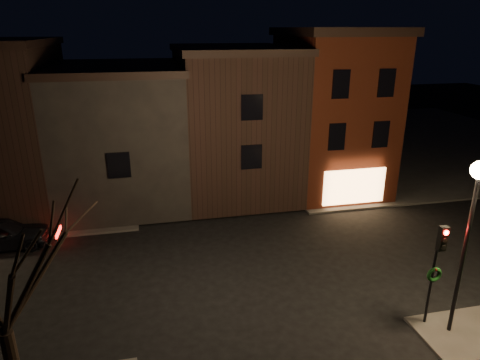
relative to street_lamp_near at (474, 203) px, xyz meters
name	(u,v)px	position (x,y,z in m)	size (l,w,h in m)	color
ground	(247,267)	(-6.20, 6.00, -5.18)	(120.00, 120.00, 0.00)	black
sidewalk_far_right	(397,140)	(13.80, 26.00, -5.12)	(30.00, 30.00, 0.12)	#2D2B28
corner_building	(332,110)	(1.80, 15.47, 0.22)	(6.50, 8.50, 10.50)	#511C0E
row_building_a	(234,120)	(-4.70, 16.50, -0.34)	(7.30, 10.30, 9.40)	black
row_building_b	(122,132)	(-11.95, 16.50, -0.85)	(7.80, 10.30, 8.40)	black
street_lamp_near	(474,203)	(0.00, 0.00, 0.00)	(0.60, 0.60, 6.48)	black
traffic_signal	(437,260)	(-0.60, 0.49, -2.37)	(0.58, 0.38, 4.05)	black
parked_car_a	(1,234)	(-17.95, 10.50, -4.40)	(1.84, 4.58, 1.56)	black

